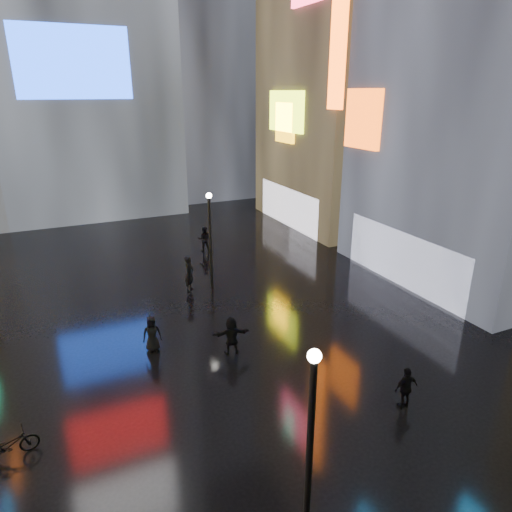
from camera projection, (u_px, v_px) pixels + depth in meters
ground at (191, 299)px, 23.44m from camera, size 140.00×140.00×0.00m
building_right_far at (351, 34)px, 33.48m from camera, size 10.28×12.00×28.00m
tower_flank_right at (193, 14)px, 43.38m from camera, size 12.00×12.00×34.00m
lamp_near at (310, 440)px, 9.91m from camera, size 0.30×0.30×5.20m
lamp_far at (210, 235)px, 23.97m from camera, size 0.30×0.30×5.20m
pedestrian_3 at (406, 388)px, 15.20m from camera, size 0.91×0.42×1.53m
pedestrian_4 at (152, 334)px, 18.55m from camera, size 0.82×0.60×1.54m
pedestrian_5 at (232, 336)px, 18.35m from camera, size 1.57×0.76×1.62m
pedestrian_6 at (189, 274)px, 24.17m from camera, size 0.79×0.83×1.92m
pedestrian_7 at (204, 239)px, 30.15m from camera, size 1.00×0.89×1.69m
umbrella_2 at (150, 308)px, 18.15m from camera, size 1.18×1.17×0.80m
bicycle at (8, 446)px, 13.15m from camera, size 1.75×0.88×0.88m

